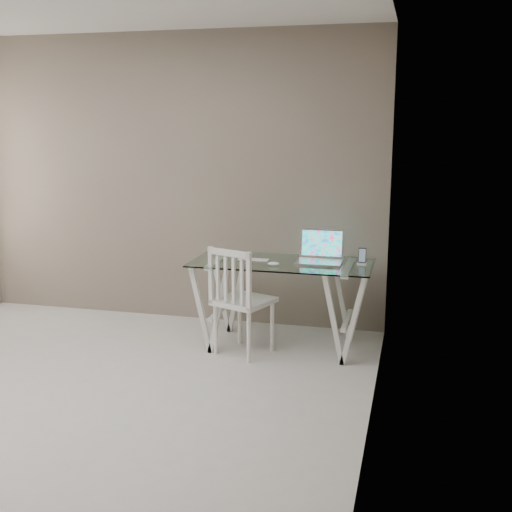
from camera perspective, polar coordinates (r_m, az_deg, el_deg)
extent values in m
plane|color=beige|center=(4.54, -17.33, -13.40)|extent=(4.50, 4.50, 0.00)
cube|color=#73675A|center=(6.16, -7.17, 6.75)|extent=(4.00, 0.02, 2.70)
cube|color=#73675A|center=(3.51, 10.26, 2.73)|extent=(0.02, 4.50, 2.70)
cube|color=silver|center=(5.34, 2.35, -0.59)|extent=(1.50, 0.70, 0.01)
cube|color=silver|center=(5.57, -3.24, -4.07)|extent=(0.24, 0.62, 0.72)
cube|color=silver|center=(5.36, 8.10, -4.84)|extent=(0.24, 0.62, 0.72)
cube|color=white|center=(5.28, -1.07, -4.02)|extent=(0.54, 0.54, 0.04)
cylinder|color=white|center=(5.32, -3.61, -6.55)|extent=(0.04, 0.04, 0.43)
cylinder|color=white|center=(5.13, -0.64, -7.24)|extent=(0.04, 0.04, 0.43)
cylinder|color=white|center=(5.58, -1.45, -5.65)|extent=(0.04, 0.04, 0.43)
cylinder|color=white|center=(5.39, 1.45, -6.27)|extent=(0.04, 0.04, 0.43)
cube|color=white|center=(5.07, -2.36, -1.99)|extent=(0.40, 0.17, 0.47)
cube|color=#B4B4B8|center=(5.31, 5.62, -0.56)|extent=(0.37, 0.26, 0.02)
cube|color=#19D899|center=(5.43, 5.88, 1.13)|extent=(0.37, 0.05, 0.25)
cube|color=silver|center=(5.39, -0.25, -0.35)|extent=(0.27, 0.12, 0.01)
ellipsoid|color=white|center=(5.20, 1.58, -0.70)|extent=(0.10, 0.06, 0.03)
cube|color=white|center=(5.30, 9.39, -0.69)|extent=(0.07, 0.07, 0.02)
cube|color=black|center=(5.29, 9.42, 0.06)|extent=(0.06, 0.03, 0.12)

